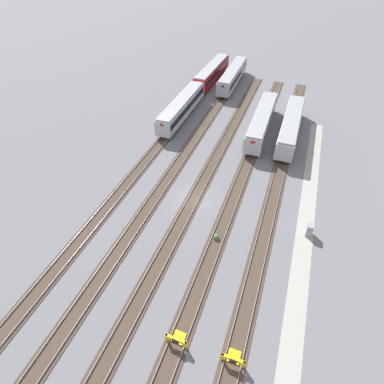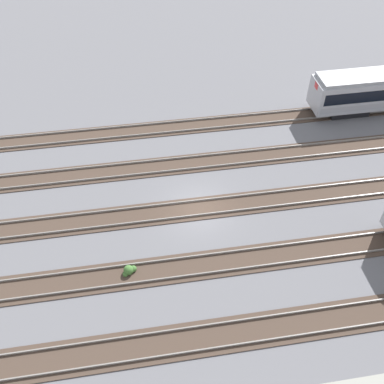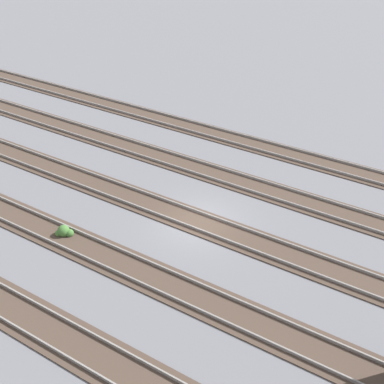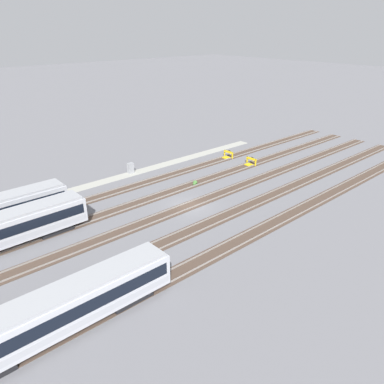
# 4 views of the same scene
# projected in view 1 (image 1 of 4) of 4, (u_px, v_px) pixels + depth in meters

# --- Properties ---
(ground_plane) EXTENTS (400.00, 400.00, 0.00)m
(ground_plane) POSITION_uv_depth(u_px,v_px,m) (193.00, 200.00, 40.02)
(ground_plane) COLOR slate
(service_walkway) EXTENTS (54.00, 2.00, 0.01)m
(service_walkway) POSITION_uv_depth(u_px,v_px,m) (305.00, 228.00, 36.27)
(service_walkway) COLOR #9E9E93
(service_walkway) RESTS_ON ground
(rail_track_nearest) EXTENTS (90.00, 2.23, 0.21)m
(rail_track_nearest) POSITION_uv_depth(u_px,v_px,m) (268.00, 219.00, 37.41)
(rail_track_nearest) COLOR #47382D
(rail_track_nearest) RESTS_ON ground
(rail_track_near_inner) EXTENTS (90.00, 2.23, 0.21)m
(rail_track_near_inner) POSITION_uv_depth(u_px,v_px,m) (229.00, 209.00, 38.70)
(rail_track_near_inner) COLOR #47382D
(rail_track_near_inner) RESTS_ON ground
(rail_track_middle) EXTENTS (90.00, 2.24, 0.21)m
(rail_track_middle) POSITION_uv_depth(u_px,v_px,m) (193.00, 200.00, 39.99)
(rail_track_middle) COLOR #47382D
(rail_track_middle) RESTS_ON ground
(rail_track_far_inner) EXTENTS (90.00, 2.23, 0.21)m
(rail_track_far_inner) POSITION_uv_depth(u_px,v_px,m) (159.00, 191.00, 41.29)
(rail_track_far_inner) COLOR #47382D
(rail_track_far_inner) RESTS_ON ground
(rail_track_farthest) EXTENTS (90.00, 2.23, 0.21)m
(rail_track_farthest) POSITION_uv_depth(u_px,v_px,m) (127.00, 183.00, 42.58)
(rail_track_farthest) COLOR #47382D
(rail_track_farthest) RESTS_ON ground
(subway_car_front_row_leftmost) EXTENTS (18.05, 3.15, 3.70)m
(subway_car_front_row_leftmost) POSITION_uv_depth(u_px,v_px,m) (212.00, 72.00, 69.32)
(subway_car_front_row_leftmost) COLOR #B71414
(subway_car_front_row_leftmost) RESTS_ON ground
(subway_car_front_row_left_inner) EXTENTS (18.00, 2.87, 3.70)m
(subway_car_front_row_left_inner) POSITION_uv_depth(u_px,v_px,m) (291.00, 126.00, 50.80)
(subway_car_front_row_left_inner) COLOR #ADAFB7
(subway_car_front_row_left_inner) RESTS_ON ground
(subway_car_front_row_centre) EXTENTS (18.04, 3.07, 3.70)m
(subway_car_front_row_centre) POSITION_uv_depth(u_px,v_px,m) (262.00, 121.00, 52.07)
(subway_car_front_row_centre) COLOR #ADAFB7
(subway_car_front_row_centre) RESTS_ON ground
(subway_car_front_row_right_inner) EXTENTS (18.02, 2.95, 3.70)m
(subway_car_front_row_right_inner) POSITION_uv_depth(u_px,v_px,m) (182.00, 107.00, 55.97)
(subway_car_front_row_right_inner) COLOR #ADAFB7
(subway_car_front_row_right_inner) RESTS_ON ground
(subway_car_front_row_rightmost) EXTENTS (18.05, 3.15, 3.70)m
(subway_car_front_row_rightmost) POSITION_uv_depth(u_px,v_px,m) (233.00, 76.00, 67.78)
(subway_car_front_row_rightmost) COLOR #ADAFB7
(subway_car_front_row_rightmost) RESTS_ON ground
(bumper_stop_nearest_track) EXTENTS (1.36, 2.00, 1.22)m
(bumper_stop_nearest_track) POSITION_uv_depth(u_px,v_px,m) (234.00, 358.00, 24.88)
(bumper_stop_nearest_track) COLOR gold
(bumper_stop_nearest_track) RESTS_ON ground
(bumper_stop_near_inner_track) EXTENTS (1.35, 2.00, 1.22)m
(bumper_stop_near_inner_track) POSITION_uv_depth(u_px,v_px,m) (177.00, 339.00, 26.04)
(bumper_stop_near_inner_track) COLOR gold
(bumper_stop_near_inner_track) RESTS_ON ground
(electrical_cabinet) EXTENTS (0.90, 0.73, 1.60)m
(electrical_cabinet) POSITION_uv_depth(u_px,v_px,m) (310.00, 230.00, 35.03)
(electrical_cabinet) COLOR gray
(electrical_cabinet) RESTS_ON ground
(weed_clump) EXTENTS (0.92, 0.70, 0.64)m
(weed_clump) POSITION_uv_depth(u_px,v_px,m) (216.00, 237.00, 34.93)
(weed_clump) COLOR #427033
(weed_clump) RESTS_ON ground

